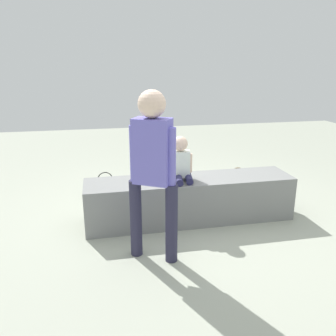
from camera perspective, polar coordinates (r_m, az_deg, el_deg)
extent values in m
plane|color=#A1A795|center=(4.04, 3.54, -8.42)|extent=(12.00, 12.00, 0.00)
cube|color=gray|center=(3.94, 3.61, -5.16)|extent=(2.33, 0.52, 0.50)
cylinder|color=#1F1E43|center=(3.70, 1.84, -1.93)|extent=(0.12, 0.26, 0.08)
cylinder|color=#1F1E43|center=(3.74, 3.45, -1.72)|extent=(0.12, 0.26, 0.08)
cube|color=white|center=(3.77, 2.00, 0.73)|extent=(0.23, 0.17, 0.28)
sphere|color=beige|center=(3.71, 2.04, 4.04)|extent=(0.16, 0.16, 0.16)
cylinder|color=beige|center=(3.73, 0.38, 0.49)|extent=(0.05, 0.05, 0.21)
cylinder|color=beige|center=(3.82, 3.59, 0.84)|extent=(0.05, 0.05, 0.21)
cylinder|color=#26243C|center=(3.09, 0.58, -9.18)|extent=(0.11, 0.11, 0.73)
cylinder|color=#26243C|center=(3.21, -5.32, -8.29)|extent=(0.11, 0.11, 0.73)
cube|color=#6760C2|center=(2.92, -2.58, 2.75)|extent=(0.36, 0.32, 0.56)
sphere|color=beige|center=(2.85, -2.69, 10.51)|extent=(0.23, 0.23, 0.23)
cylinder|color=#6760C2|center=(2.88, 0.47, 1.50)|extent=(0.09, 0.09, 0.53)
cylinder|color=#6760C2|center=(3.00, -5.49, 2.03)|extent=(0.09, 0.09, 0.53)
cylinder|color=yellow|center=(3.81, -3.25, -1.88)|extent=(0.22, 0.22, 0.01)
cylinder|color=#96674A|center=(3.80, -3.25, -1.47)|extent=(0.10, 0.10, 0.04)
cylinder|color=silver|center=(3.79, -3.26, -1.09)|extent=(0.10, 0.10, 0.01)
cube|color=silver|center=(3.80, -2.32, -1.74)|extent=(0.11, 0.04, 0.00)
cube|color=#59C6B2|center=(4.50, 7.17, -3.76)|extent=(0.19, 0.11, 0.29)
torus|color=white|center=(4.44, 6.74, -2.04)|extent=(0.08, 0.01, 0.08)
torus|color=white|center=(4.47, 7.74, -1.96)|extent=(0.08, 0.01, 0.08)
cylinder|color=black|center=(5.68, -2.21, -0.57)|extent=(0.36, 0.36, 0.04)
cylinder|color=black|center=(5.52, -2.28, 5.60)|extent=(0.11, 0.11, 1.21)
cylinder|color=silver|center=(4.95, -0.71, -2.35)|extent=(0.07, 0.07, 0.18)
cone|color=silver|center=(4.92, -0.71, -1.16)|extent=(0.06, 0.06, 0.03)
cylinder|color=#268C3F|center=(4.91, -0.71, -0.88)|extent=(0.03, 0.03, 0.02)
cylinder|color=red|center=(5.02, 3.77, -2.50)|extent=(0.09, 0.09, 0.12)
cube|color=black|center=(4.80, -10.26, -3.04)|extent=(0.27, 0.12, 0.22)
torus|color=black|center=(4.77, -10.33, -1.82)|extent=(0.20, 0.01, 0.20)
cube|color=brown|center=(4.94, 11.28, -2.50)|extent=(0.34, 0.12, 0.22)
torus|color=brown|center=(4.91, 11.35, -1.29)|extent=(0.25, 0.01, 0.25)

